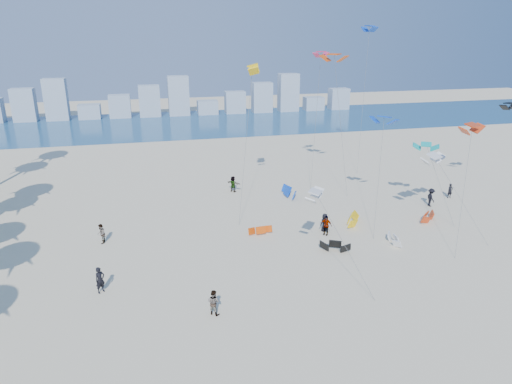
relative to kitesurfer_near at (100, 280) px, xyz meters
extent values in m
plane|color=beige|center=(9.53, -10.27, -0.96)|extent=(220.00, 220.00, 0.00)
plane|color=navy|center=(9.53, 61.73, -0.96)|extent=(220.00, 220.00, 0.00)
imported|color=black|center=(0.00, 0.00, 0.00)|extent=(0.84, 0.79, 1.93)
imported|color=gray|center=(7.31, -4.42, -0.10)|extent=(1.06, 1.04, 1.72)
imported|color=black|center=(19.09, 6.26, -0.12)|extent=(0.96, 0.78, 1.69)
imported|color=gray|center=(18.91, 5.46, -0.04)|extent=(1.11, 1.05, 1.84)
imported|color=black|center=(32.22, 9.67, 0.00)|extent=(0.86, 1.32, 1.93)
imported|color=gray|center=(12.97, 18.96, -0.04)|extent=(1.61, 1.59, 1.85)
imported|color=black|center=(35.76, 11.44, -0.15)|extent=(0.61, 0.42, 1.63)
imported|color=gray|center=(-0.58, 8.29, -0.09)|extent=(0.71, 0.88, 1.74)
cylinder|color=#595959|center=(17.00, -2.54, 2.08)|extent=(2.46, 5.81, 6.11)
cylinder|color=#595959|center=(24.05, 6.12, 3.97)|extent=(2.75, 4.99, 9.88)
cylinder|color=#595959|center=(28.82, 0.69, 4.04)|extent=(2.86, 3.90, 10.02)
cylinder|color=#595959|center=(12.97, 11.81, 6.19)|extent=(2.44, 4.62, 14.32)
cylinder|color=#595959|center=(22.37, 18.28, 6.65)|extent=(1.79, 3.22, 15.23)
cylinder|color=#595959|center=(30.90, 6.69, 2.47)|extent=(0.86, 4.82, 6.88)
cylinder|color=#595959|center=(24.35, 15.83, 6.58)|extent=(1.50, 2.46, 15.08)
cylinder|color=#595959|center=(30.42, 2.92, 2.37)|extent=(2.47, 5.65, 6.68)
cylinder|color=#595959|center=(31.20, 24.78, 8.04)|extent=(2.74, 5.09, 18.01)
cube|color=#9EADBF|center=(-20.07, 71.73, 2.34)|extent=(4.40, 3.00, 6.60)
cube|color=#9EADBF|center=(-13.87, 71.73, 3.24)|extent=(4.40, 3.00, 8.40)
cube|color=#9EADBF|center=(-7.67, 71.73, 0.54)|extent=(4.40, 3.00, 3.00)
cube|color=#9EADBF|center=(-1.47, 71.73, 1.44)|extent=(4.40, 3.00, 4.80)
cube|color=#9EADBF|center=(4.73, 71.73, 2.34)|extent=(4.40, 3.00, 6.60)
cube|color=#9EADBF|center=(10.93, 71.73, 3.24)|extent=(4.40, 3.00, 8.40)
cube|color=#9EADBF|center=(17.13, 71.73, 0.54)|extent=(4.40, 3.00, 3.00)
cube|color=#9EADBF|center=(23.33, 71.73, 1.44)|extent=(4.40, 3.00, 4.80)
cube|color=#9EADBF|center=(29.53, 71.73, 2.34)|extent=(4.40, 3.00, 6.60)
cube|color=#9EADBF|center=(35.73, 71.73, 3.24)|extent=(4.40, 3.00, 8.40)
cube|color=#9EADBF|center=(41.93, 71.73, 0.54)|extent=(4.40, 3.00, 3.00)
cube|color=#9EADBF|center=(48.13, 71.73, 1.44)|extent=(4.40, 3.00, 4.80)
camera|label=1|loc=(4.10, -29.84, 16.34)|focal=32.19mm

